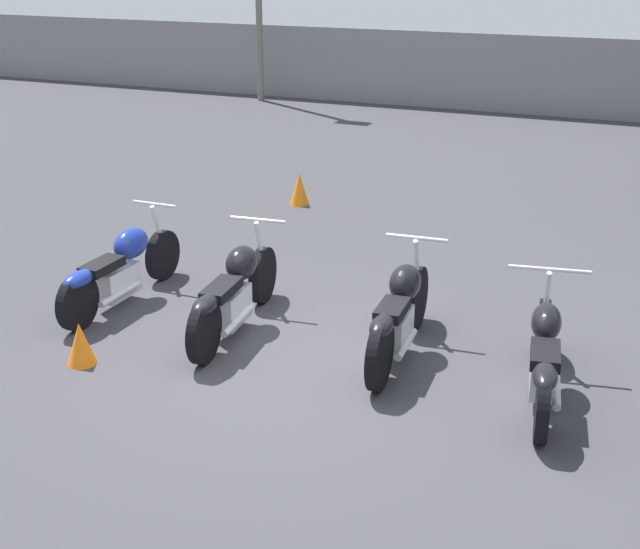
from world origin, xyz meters
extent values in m
plane|color=#38383D|center=(0.00, 0.00, 0.00)|extent=(60.00, 60.00, 0.00)
cube|color=gray|center=(0.00, 13.69, 0.87)|extent=(40.00, 0.04, 1.75)
cylinder|color=black|center=(-2.31, 1.47, 0.29)|extent=(0.10, 0.59, 0.59)
cylinder|color=black|center=(-2.31, -0.11, 0.29)|extent=(0.10, 0.59, 0.59)
cube|color=silver|center=(-2.31, 0.60, 0.26)|extent=(0.20, 0.57, 0.32)
ellipsoid|color=navy|center=(-2.31, 0.87, 0.62)|extent=(0.28, 0.52, 0.33)
cube|color=black|center=(-2.31, 0.33, 0.54)|extent=(0.24, 0.53, 0.10)
ellipsoid|color=navy|center=(-2.31, -0.06, 0.53)|extent=(0.20, 0.44, 0.16)
cylinder|color=silver|center=(-2.31, 1.37, 0.94)|extent=(0.56, 0.04, 0.04)
cylinder|color=silver|center=(-2.31, 1.42, 0.62)|extent=(0.05, 0.25, 0.63)
cylinder|color=silver|center=(-2.19, 0.44, 0.21)|extent=(0.07, 0.69, 0.07)
cylinder|color=black|center=(-0.92, 1.30, 0.31)|extent=(0.17, 0.63, 0.62)
cylinder|color=black|center=(-0.75, -0.26, 0.31)|extent=(0.17, 0.63, 0.62)
cube|color=silver|center=(-0.83, 0.44, 0.28)|extent=(0.26, 0.58, 0.34)
ellipsoid|color=black|center=(-0.86, 0.71, 0.66)|extent=(0.34, 0.50, 0.35)
cube|color=black|center=(-0.80, 0.18, 0.57)|extent=(0.30, 0.58, 0.10)
ellipsoid|color=black|center=(-0.76, -0.21, 0.56)|extent=(0.25, 0.46, 0.16)
cylinder|color=silver|center=(-0.91, 1.20, 0.97)|extent=(0.61, 0.10, 0.04)
cylinder|color=silver|center=(-0.92, 1.25, 0.64)|extent=(0.08, 0.26, 0.64)
cylinder|color=silver|center=(-0.69, 0.30, 0.22)|extent=(0.15, 0.74, 0.07)
cylinder|color=black|center=(0.83, 1.30, 0.32)|extent=(0.15, 0.65, 0.65)
cylinder|color=black|center=(0.93, -0.10, 0.32)|extent=(0.15, 0.65, 0.65)
cube|color=silver|center=(0.88, 0.53, 0.29)|extent=(0.24, 0.52, 0.36)
ellipsoid|color=black|center=(0.87, 0.77, 0.68)|extent=(0.33, 0.48, 0.35)
cube|color=black|center=(0.90, 0.29, 0.60)|extent=(0.28, 0.49, 0.10)
ellipsoid|color=black|center=(0.93, -0.05, 0.58)|extent=(0.23, 0.45, 0.16)
cylinder|color=silver|center=(0.83, 1.20, 1.00)|extent=(0.62, 0.08, 0.04)
cylinder|color=silver|center=(0.83, 1.25, 0.66)|extent=(0.07, 0.26, 0.66)
cylinder|color=silver|center=(1.01, 0.40, 0.23)|extent=(0.12, 0.62, 0.07)
cylinder|color=black|center=(2.15, 1.06, 0.30)|extent=(0.20, 0.61, 0.60)
cylinder|color=black|center=(2.40, -0.42, 0.30)|extent=(0.20, 0.61, 0.60)
cube|color=silver|center=(2.29, 0.24, 0.27)|extent=(0.29, 0.57, 0.33)
ellipsoid|color=black|center=(2.25, 0.49, 0.63)|extent=(0.34, 0.54, 0.31)
cube|color=black|center=(2.33, -0.01, 0.55)|extent=(0.32, 0.52, 0.10)
ellipsoid|color=black|center=(2.40, -0.37, 0.54)|extent=(0.27, 0.47, 0.16)
cylinder|color=silver|center=(2.17, 0.96, 0.95)|extent=(0.73, 0.16, 0.04)
cylinder|color=silver|center=(2.16, 1.01, 0.62)|extent=(0.09, 0.25, 0.63)
cylinder|color=silver|center=(2.43, 0.12, 0.21)|extent=(0.19, 0.71, 0.07)
cone|color=orange|center=(-1.80, -0.75, 0.21)|extent=(0.27, 0.27, 0.41)
cone|color=orange|center=(-2.15, 4.95, 0.24)|extent=(0.29, 0.29, 0.48)
camera|label=1|loc=(3.24, -6.79, 3.74)|focal=50.00mm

